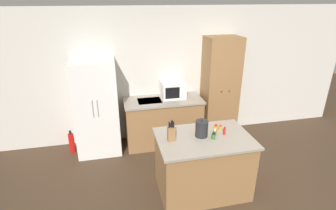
% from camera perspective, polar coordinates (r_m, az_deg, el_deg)
% --- Properties ---
extents(ground_plane, '(14.00, 14.00, 0.00)m').
position_cam_1_polar(ground_plane, '(4.02, 12.24, -21.19)').
color(ground_plane, '#423021').
extents(wall_back, '(7.20, 0.06, 2.60)m').
position_cam_1_polar(wall_back, '(5.31, 3.14, 6.73)').
color(wall_back, beige).
rests_on(wall_back, ground_plane).
extents(refrigerator, '(0.77, 0.70, 1.74)m').
position_cam_1_polar(refrigerator, '(4.93, -15.31, -0.66)').
color(refrigerator, white).
rests_on(refrigerator, ground_plane).
extents(back_counter, '(1.50, 0.69, 0.93)m').
position_cam_1_polar(back_counter, '(5.18, -1.05, -3.54)').
color(back_counter, olive).
rests_on(back_counter, ground_plane).
extents(pantry_cabinet, '(0.66, 0.54, 2.06)m').
position_cam_1_polar(pantry_cabinet, '(5.36, 11.20, 3.46)').
color(pantry_cabinet, olive).
rests_on(pantry_cabinet, ground_plane).
extents(kitchen_island, '(1.34, 0.91, 0.91)m').
position_cam_1_polar(kitchen_island, '(4.00, 7.56, -12.63)').
color(kitchen_island, olive).
rests_on(kitchen_island, ground_plane).
extents(microwave, '(0.45, 0.41, 0.31)m').
position_cam_1_polar(microwave, '(5.08, 1.05, 3.42)').
color(microwave, white).
rests_on(microwave, back_counter).
extents(knife_block, '(0.10, 0.09, 0.31)m').
position_cam_1_polar(knife_block, '(3.60, 0.70, -6.17)').
color(knife_block, olive).
rests_on(knife_block, kitchen_island).
extents(spice_bottle_tall_dark, '(0.06, 0.06, 0.10)m').
position_cam_1_polar(spice_bottle_tall_dark, '(3.93, 10.38, -4.93)').
color(spice_bottle_tall_dark, orange).
rests_on(spice_bottle_tall_dark, kitchen_island).
extents(spice_bottle_short_red, '(0.04, 0.04, 0.09)m').
position_cam_1_polar(spice_bottle_short_red, '(3.80, 10.12, -6.00)').
color(spice_bottle_short_red, '#337033').
rests_on(spice_bottle_short_red, kitchen_island).
extents(spice_bottle_amber_oil, '(0.06, 0.06, 0.09)m').
position_cam_1_polar(spice_bottle_amber_oil, '(3.72, 9.88, -6.70)').
color(spice_bottle_amber_oil, '#337033').
rests_on(spice_bottle_amber_oil, kitchen_island).
extents(spice_bottle_green_herb, '(0.04, 0.04, 0.08)m').
position_cam_1_polar(spice_bottle_green_herb, '(3.97, 11.33, -4.90)').
color(spice_bottle_green_herb, gold).
rests_on(spice_bottle_green_herb, kitchen_island).
extents(spice_bottle_pale_salt, '(0.04, 0.04, 0.12)m').
position_cam_1_polar(spice_bottle_pale_salt, '(3.85, 12.19, -5.58)').
color(spice_bottle_pale_salt, '#B2281E').
rests_on(spice_bottle_pale_salt, kitchen_island).
extents(spice_bottle_orange_cap, '(0.04, 0.04, 0.09)m').
position_cam_1_polar(spice_bottle_orange_cap, '(3.85, 10.16, -5.65)').
color(spice_bottle_orange_cap, '#563319').
rests_on(spice_bottle_orange_cap, kitchen_island).
extents(kettle, '(0.18, 0.18, 0.26)m').
position_cam_1_polar(kettle, '(3.73, 7.34, -5.12)').
color(kettle, '#232326').
rests_on(kettle, kitchen_island).
extents(fire_extinguisher, '(0.10, 0.10, 0.45)m').
position_cam_1_polar(fire_extinguisher, '(5.30, -20.21, -7.70)').
color(fire_extinguisher, red).
rests_on(fire_extinguisher, ground_plane).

